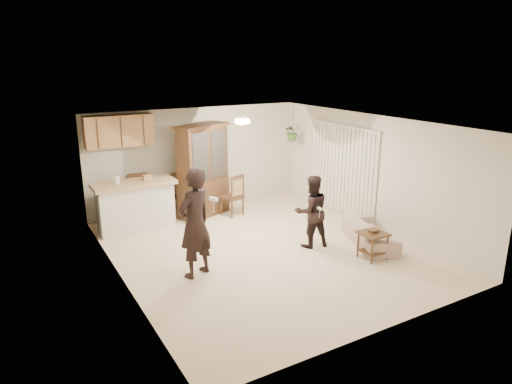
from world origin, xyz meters
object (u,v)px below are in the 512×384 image
sofa (370,227)px  child (311,214)px  adult (195,226)px  china_hutch (203,171)px  chair_hutch_right (232,204)px  side_table (373,245)px  chair_hutch_left (182,204)px  chair_bar (141,210)px

sofa → child: child is taller
adult → china_hutch: 3.23m
adult → child: adult is taller
chair_hutch_right → adult: bearing=34.3°
side_table → chair_hutch_left: size_ratio=0.56×
side_table → adult: bearing=162.1°
china_hutch → chair_bar: size_ratio=1.95×
sofa → side_table: bearing=162.4°
chair_bar → chair_hutch_right: 2.13m
adult → chair_hutch_left: (0.93, 3.08, -0.61)m
adult → side_table: size_ratio=3.13×
adult → sofa: bearing=150.5°
side_table → chair_bar: 5.22m
china_hutch → side_table: china_hutch is taller
sofa → chair_bar: (-3.67, 3.55, -0.05)m
child → chair_bar: (-2.56, 3.05, -0.36)m
sofa → adult: bearing=104.8°
child → chair_bar: size_ratio=1.20×
side_table → chair_bar: (-3.21, 4.12, 0.05)m
sofa → chair_bar: bearing=67.8°
side_table → chair_hutch_right: (-1.16, 3.55, 0.02)m
adult → chair_bar: 3.16m
sofa → chair_hutch_right: bearing=50.4°
china_hutch → side_table: bearing=-88.9°
sofa → child: 1.26m
child → chair_hutch_left: size_ratio=1.32×
side_table → chair_hutch_left: bearing=118.4°
child → china_hutch: 3.07m
china_hutch → chair_hutch_right: (0.56, -0.37, -0.79)m
adult → side_table: adult is taller
sofa → chair_bar: chair_bar is taller
child → china_hutch: china_hutch is taller
child → chair_hutch_right: child is taller
chair_bar → sofa: bearing=-33.8°
chair_hutch_right → side_table: bearing=90.5°
sofa → china_hutch: size_ratio=0.86×
chair_bar → adult: bearing=-78.7°
sofa → china_hutch: (-2.19, 3.35, 0.72)m
sofa → china_hutch: bearing=55.0°
sofa → child: bearing=87.7°
chair_hutch_left → china_hutch: bearing=-5.6°
chair_hutch_left → child: bearing=-48.4°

